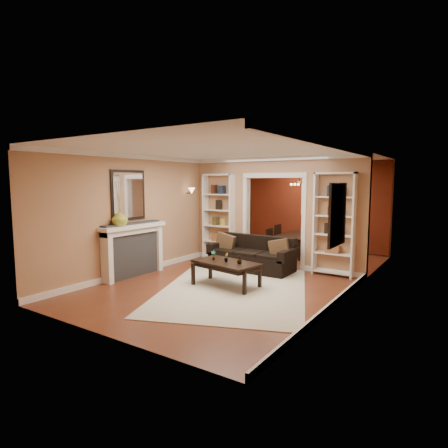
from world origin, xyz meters
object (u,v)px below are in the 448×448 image
Objects in this scene: sofa at (251,254)px; dining_table at (298,245)px; coffee_table at (226,274)px; bookshelf_left at (219,217)px; fireplace at (134,251)px; bookshelf_right at (334,225)px.

sofa reaches higher than dining_table.
bookshelf_left reaches higher than coffee_table.
fireplace is at bearing -102.05° from bookshelf_left.
fireplace reaches higher than dining_table.
fireplace is at bearing -145.20° from bookshelf_right.
coffee_table is at bearing -178.72° from dining_table.
bookshelf_right is (1.77, 0.58, 0.75)m from sofa.
sofa is 1.23× the size of dining_table.
bookshelf_left is at bearing 140.29° from dining_table.
bookshelf_left is at bearing 77.95° from fireplace.
bookshelf_left is 2.51m from dining_table.
fireplace is (-1.87, -1.95, 0.18)m from sofa.
bookshelf_right is at bearing -138.73° from dining_table.
dining_table is at bearing 64.77° from fireplace.
coffee_table is 2.72m from bookshelf_right.
bookshelf_left is (-1.33, 0.58, 0.75)m from sofa.
bookshelf_right reaches higher than coffee_table.
sofa is 1.55× the size of coffee_table.
coffee_table is at bearing -125.90° from bookshelf_right.
fireplace reaches higher than sofa.
sofa is 2.40m from dining_table.
bookshelf_left reaches higher than sofa.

